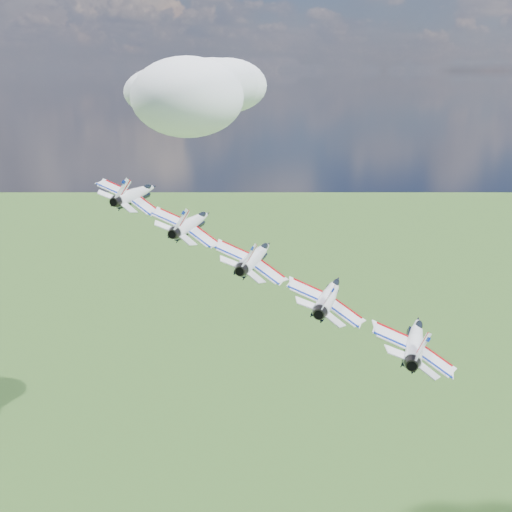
{
  "coord_description": "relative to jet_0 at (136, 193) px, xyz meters",
  "views": [
    {
      "loc": [
        0.23,
        -74.13,
        182.27
      ],
      "look_at": [
        11.73,
        6.88,
        158.61
      ],
      "focal_mm": 45.0,
      "sensor_mm": 36.0,
      "label": 1
    }
  ],
  "objects": [
    {
      "name": "jet_4",
      "position": [
        32.0,
        -33.46,
        -11.52
      ],
      "size": [
        15.95,
        17.87,
        8.35
      ],
      "primitive_type": null,
      "rotation": [
        0.0,
        0.46,
        -0.43
      ],
      "color": "white"
    },
    {
      "name": "jet_0",
      "position": [
        0.0,
        0.0,
        0.0
      ],
      "size": [
        15.95,
        17.87,
        8.35
      ],
      "primitive_type": null,
      "rotation": [
        0.0,
        0.46,
        -0.43
      ],
      "color": "silver"
    },
    {
      "name": "jet_1",
      "position": [
        8.0,
        -8.37,
        -2.88
      ],
      "size": [
        15.95,
        17.87,
        8.35
      ],
      "primitive_type": null,
      "rotation": [
        0.0,
        0.46,
        -0.43
      ],
      "color": "white"
    },
    {
      "name": "jet_2",
      "position": [
        16.0,
        -16.73,
        -5.76
      ],
      "size": [
        15.95,
        17.87,
        8.35
      ],
      "primitive_type": null,
      "rotation": [
        0.0,
        0.46,
        -0.43
      ],
      "color": "white"
    },
    {
      "name": "cloud_far",
      "position": [
        26.57,
        162.59,
        11.71
      ],
      "size": [
        62.5,
        49.11,
        24.56
      ],
      "primitive_type": "ellipsoid",
      "color": "white"
    },
    {
      "name": "jet_3",
      "position": [
        24.0,
        -25.1,
        -8.64
      ],
      "size": [
        15.95,
        17.87,
        8.35
      ],
      "primitive_type": null,
      "rotation": [
        0.0,
        0.46,
        -0.43
      ],
      "color": "silver"
    }
  ]
}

